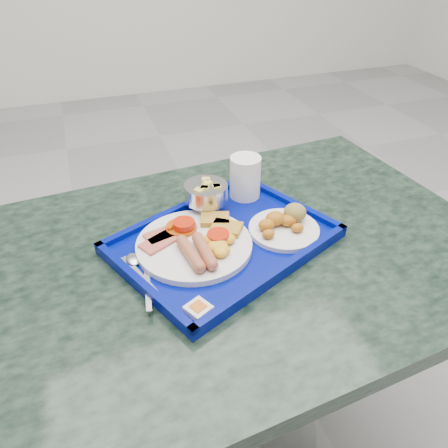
% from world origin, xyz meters
% --- Properties ---
extents(floor, '(6.00, 6.00, 0.00)m').
position_xyz_m(floor, '(0.00, 0.00, 0.00)').
color(floor, '#97989A').
rests_on(floor, ground).
extents(table, '(1.25, 0.89, 0.74)m').
position_xyz_m(table, '(-0.29, -0.31, 0.55)').
color(table, gray).
rests_on(table, floor).
extents(tray, '(0.54, 0.48, 0.03)m').
position_xyz_m(tray, '(-0.30, -0.29, 0.75)').
color(tray, '#020C7B').
rests_on(tray, table).
extents(main_plate, '(0.25, 0.25, 0.04)m').
position_xyz_m(main_plate, '(-0.36, -0.30, 0.77)').
color(main_plate, silver).
rests_on(main_plate, tray).
extents(bread_plate, '(0.16, 0.16, 0.05)m').
position_xyz_m(bread_plate, '(-0.16, -0.31, 0.77)').
color(bread_plate, silver).
rests_on(bread_plate, tray).
extents(fruit_bowl, '(0.10, 0.10, 0.07)m').
position_xyz_m(fruit_bowl, '(-0.30, -0.17, 0.80)').
color(fruit_bowl, '#BCBBBE').
rests_on(fruit_bowl, tray).
extents(juice_cup, '(0.08, 0.08, 0.11)m').
position_xyz_m(juice_cup, '(-0.19, -0.14, 0.81)').
color(juice_cup, white).
rests_on(juice_cup, tray).
extents(spoon, '(0.05, 0.18, 0.01)m').
position_xyz_m(spoon, '(-0.49, -0.33, 0.76)').
color(spoon, '#BCBBBE').
rests_on(spoon, tray).
extents(knife, '(0.07, 0.18, 0.00)m').
position_xyz_m(knife, '(-0.49, -0.37, 0.76)').
color(knife, '#BCBBBE').
rests_on(knife, tray).
extents(jam_packet, '(0.05, 0.05, 0.02)m').
position_xyz_m(jam_packet, '(-0.41, -0.48, 0.76)').
color(jam_packet, white).
rests_on(jam_packet, tray).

